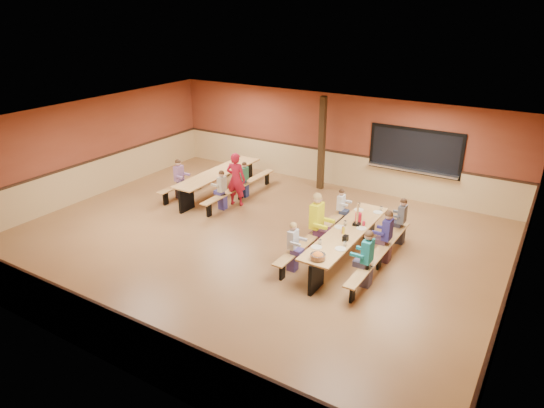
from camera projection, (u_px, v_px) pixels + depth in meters
The scene contains 23 objects.
ground at pixel (250, 241), 12.35m from camera, with size 12.00×12.00×0.00m, color brown.
room_envelope at pixel (250, 217), 12.09m from camera, with size 12.04×10.04×3.02m.
kitchen_pass_through at pixel (415, 153), 14.43m from camera, with size 2.78×0.28×1.38m.
structural_post at pixel (322, 144), 15.33m from camera, with size 0.18×0.18×3.00m, color black.
cafeteria_table_main at pixel (346, 239), 11.30m from camera, with size 1.91×3.70×0.74m.
cafeteria_table_second at pixel (219, 178), 15.23m from camera, with size 1.91×3.70×0.74m.
seated_child_white_left at pixel (293, 247), 10.82m from camera, with size 0.35×0.29×1.17m, color #BBBCC1, non-canonical shape.
seated_adult_yellow at pixel (316, 222), 11.67m from camera, with size 0.49×0.40×1.46m, color yellow, non-canonical shape.
seated_child_grey_left at pixel (341, 209), 12.88m from camera, with size 0.32×0.26×1.10m, color white, non-canonical shape.
seated_child_teal_right at pixel (367, 259), 10.19m from camera, with size 0.41×0.33×1.28m, color teal, non-canonical shape.
seated_child_navy_right at pixel (387, 237), 11.17m from camera, with size 0.40×0.32×1.26m, color navy, non-canonical shape.
seated_child_char_right at pixel (401, 221), 12.06m from camera, with size 0.36×0.29×1.19m, color #52555E, non-canonical shape.
seated_child_purple_sec at pixel (179, 179), 14.88m from camera, with size 0.38×0.31×1.23m, color #885F8F, non-canonical shape.
seated_child_green_sec at pixel (245, 180), 15.01m from camera, with size 0.32×0.26×1.12m, color #2E7550, non-canonical shape.
seated_child_tan_sec at pixel (222, 190), 14.09m from camera, with size 0.35×0.29×1.17m, color #AEA58E, non-canonical shape.
standing_woman at pixel (236, 179), 14.32m from camera, with size 0.59×0.39×1.61m, color #AF142A.
punch_pitcher at pixel (358, 217), 11.66m from camera, with size 0.16×0.16×0.22m, color red.
chip_bowl at pixel (318, 256), 9.94m from camera, with size 0.32×0.32×0.15m, color orange, non-canonical shape.
napkin_dispenser at pixel (345, 238), 10.73m from camera, with size 0.10×0.14×0.13m, color black.
condiment_mustard at pixel (343, 231), 11.04m from camera, with size 0.06×0.06×0.17m, color yellow.
condiment_ketchup at pixel (343, 230), 11.06m from camera, with size 0.06×0.06×0.17m, color #B2140F.
table_paddle at pixel (357, 220), 11.45m from camera, with size 0.16×0.16×0.56m.
place_settings at pixel (347, 229), 11.19m from camera, with size 0.65×3.30×0.11m, color beige, non-canonical shape.
Camera 1 is at (6.24, -9.12, 5.63)m, focal length 32.00 mm.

